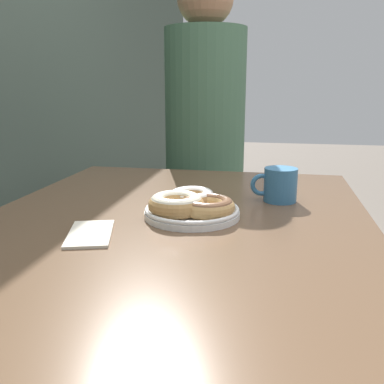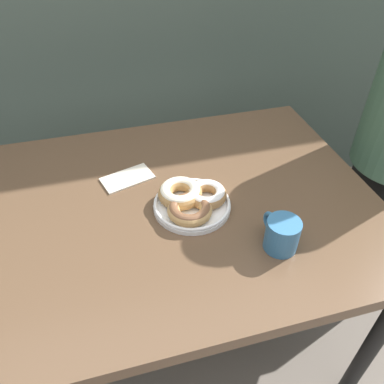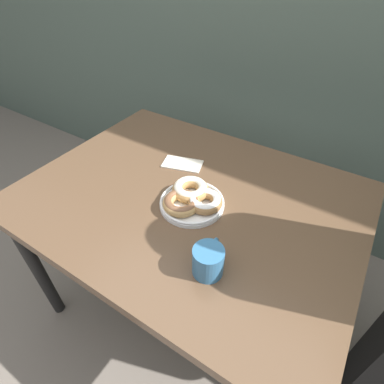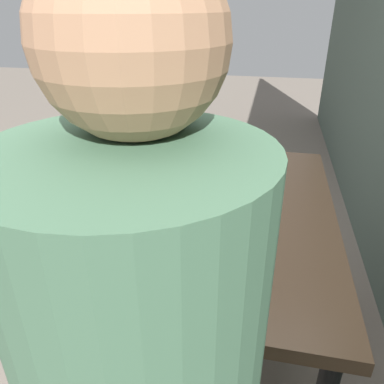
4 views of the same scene
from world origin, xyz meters
TOP-DOWN VIEW (x-y plane):
  - ground_plane at (0.00, 0.00)m, footprint 14.00×14.00m
  - dining_table at (0.00, 0.28)m, footprint 1.19×0.91m
  - donut_plate at (0.04, 0.24)m, footprint 0.24×0.22m
  - coffee_mug at (0.22, 0.04)m, footprint 0.09×0.12m
  - napkin at (-0.12, 0.42)m, footprint 0.18×0.13m

SIDE VIEW (x-z plane):
  - ground_plane at x=0.00m, z-range 0.00..0.00m
  - dining_table at x=0.00m, z-range 0.30..1.03m
  - napkin at x=-0.12m, z-range 0.73..0.74m
  - donut_plate at x=0.04m, z-range 0.73..0.79m
  - coffee_mug at x=0.22m, z-range 0.73..0.82m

